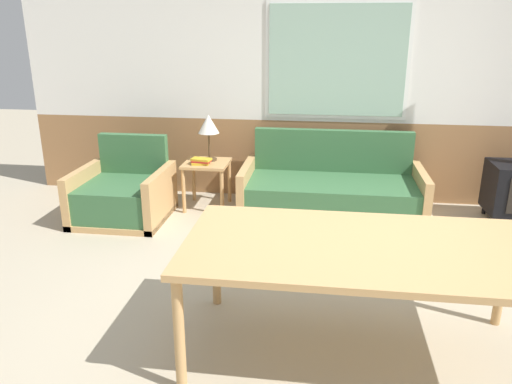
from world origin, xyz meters
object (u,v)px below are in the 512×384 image
(table_lamp, at_px, (208,126))
(couch, at_px, (331,193))
(side_table, at_px, (207,171))
(dining_table, at_px, (361,254))
(armchair, at_px, (124,196))

(table_lamp, bearing_deg, couch, -5.49)
(side_table, relative_size, dining_table, 0.25)
(armchair, bearing_deg, couch, 1.87)
(armchair, xyz_separation_m, table_lamp, (0.80, 0.52, 0.65))
(table_lamp, xyz_separation_m, dining_table, (1.47, -2.49, -0.22))
(side_table, bearing_deg, dining_table, -58.29)
(table_lamp, bearing_deg, armchair, -146.95)
(armchair, distance_m, dining_table, 3.04)
(couch, height_order, side_table, couch)
(couch, distance_m, side_table, 1.35)
(armchair, relative_size, dining_table, 0.44)
(couch, height_order, armchair, couch)
(couch, distance_m, table_lamp, 1.48)
(couch, relative_size, armchair, 2.08)
(side_table, bearing_deg, armchair, -150.88)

